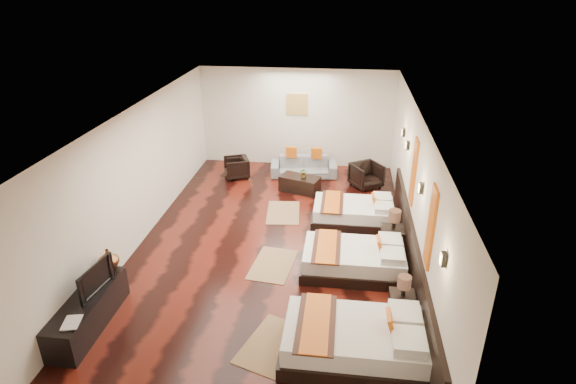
# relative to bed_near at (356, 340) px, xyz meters

# --- Properties ---
(floor) EXTENTS (5.50, 9.50, 0.01)m
(floor) POSITION_rel_bed_near_xyz_m (-1.70, 2.86, -0.28)
(floor) COLOR black
(floor) RESTS_ON ground
(ceiling) EXTENTS (5.50, 9.50, 0.01)m
(ceiling) POSITION_rel_bed_near_xyz_m (-1.70, 2.86, 2.52)
(ceiling) COLOR white
(ceiling) RESTS_ON floor
(back_wall) EXTENTS (5.50, 0.01, 2.80)m
(back_wall) POSITION_rel_bed_near_xyz_m (-1.70, 7.61, 1.12)
(back_wall) COLOR silver
(back_wall) RESTS_ON floor
(left_wall) EXTENTS (0.01, 9.50, 2.80)m
(left_wall) POSITION_rel_bed_near_xyz_m (-4.45, 2.86, 1.12)
(left_wall) COLOR silver
(left_wall) RESTS_ON floor
(right_wall) EXTENTS (0.01, 9.50, 2.80)m
(right_wall) POSITION_rel_bed_near_xyz_m (1.05, 2.86, 1.12)
(right_wall) COLOR silver
(right_wall) RESTS_ON floor
(headboard_panel) EXTENTS (0.08, 6.60, 0.90)m
(headboard_panel) POSITION_rel_bed_near_xyz_m (1.01, 2.06, 0.17)
(headboard_panel) COLOR black
(headboard_panel) RESTS_ON floor
(bed_near) EXTENTS (2.12, 1.33, 0.81)m
(bed_near) POSITION_rel_bed_near_xyz_m (0.00, 0.00, 0.00)
(bed_near) COLOR black
(bed_near) RESTS_ON floor
(bed_mid) EXTENTS (1.95, 1.23, 0.75)m
(bed_mid) POSITION_rel_bed_near_xyz_m (-0.00, 2.21, -0.02)
(bed_mid) COLOR black
(bed_mid) RESTS_ON floor
(bed_far) EXTENTS (1.85, 1.16, 0.71)m
(bed_far) POSITION_rel_bed_near_xyz_m (-0.00, 4.17, -0.03)
(bed_far) COLOR black
(bed_far) RESTS_ON floor
(nightstand_a) EXTENTS (0.41, 0.41, 0.80)m
(nightstand_a) POSITION_rel_bed_near_xyz_m (0.75, 0.94, 0.01)
(nightstand_a) COLOR black
(nightstand_a) RESTS_ON floor
(nightstand_b) EXTENTS (0.46, 0.46, 0.91)m
(nightstand_b) POSITION_rel_bed_near_xyz_m (0.75, 3.04, 0.04)
(nightstand_b) COLOR black
(nightstand_b) RESTS_ON floor
(jute_mat_near) EXTENTS (1.10, 1.38, 0.01)m
(jute_mat_near) POSITION_rel_bed_near_xyz_m (-1.25, 0.05, -0.27)
(jute_mat_near) COLOR olive
(jute_mat_near) RESTS_ON floor
(jute_mat_mid) EXTENTS (0.89, 1.28, 0.01)m
(jute_mat_mid) POSITION_rel_bed_near_xyz_m (-1.57, 2.21, -0.27)
(jute_mat_mid) COLOR olive
(jute_mat_mid) RESTS_ON floor
(jute_mat_far) EXTENTS (0.86, 1.26, 0.01)m
(jute_mat_far) POSITION_rel_bed_near_xyz_m (-1.66, 4.42, -0.27)
(jute_mat_far) COLOR olive
(jute_mat_far) RESTS_ON floor
(tv_console) EXTENTS (0.50, 1.80, 0.55)m
(tv_console) POSITION_rel_bed_near_xyz_m (-4.20, 0.12, -0.00)
(tv_console) COLOR black
(tv_console) RESTS_ON floor
(tv) EXTENTS (0.23, 0.84, 0.48)m
(tv) POSITION_rel_bed_near_xyz_m (-4.15, 0.32, 0.51)
(tv) COLOR black
(tv) RESTS_ON tv_console
(book) EXTENTS (0.31, 0.37, 0.03)m
(book) POSITION_rel_bed_near_xyz_m (-4.20, -0.50, 0.29)
(book) COLOR black
(book) RESTS_ON tv_console
(figurine) EXTENTS (0.44, 0.44, 0.36)m
(figurine) POSITION_rel_bed_near_xyz_m (-4.20, 0.95, 0.46)
(figurine) COLOR brown
(figurine) RESTS_ON tv_console
(sofa) EXTENTS (1.87, 0.91, 0.53)m
(sofa) POSITION_rel_bed_near_xyz_m (-1.40, 6.74, -0.01)
(sofa) COLOR slate
(sofa) RESTS_ON floor
(armchair_left) EXTENTS (0.82, 0.81, 0.58)m
(armchair_left) POSITION_rel_bed_near_xyz_m (-3.22, 6.38, 0.01)
(armchair_left) COLOR black
(armchair_left) RESTS_ON floor
(armchair_right) EXTENTS (0.98, 0.98, 0.65)m
(armchair_right) POSITION_rel_bed_near_xyz_m (0.30, 6.16, 0.05)
(armchair_right) COLOR black
(armchair_right) RESTS_ON floor
(coffee_table) EXTENTS (1.11, 0.80, 0.40)m
(coffee_table) POSITION_rel_bed_near_xyz_m (-1.40, 5.69, -0.08)
(coffee_table) COLOR black
(coffee_table) RESTS_ON floor
(table_plant) EXTENTS (0.23, 0.20, 0.26)m
(table_plant) POSITION_rel_bed_near_xyz_m (-1.30, 5.65, 0.25)
(table_plant) COLOR #20521B
(table_plant) RESTS_ON coffee_table
(orange_panel_a) EXTENTS (0.04, 0.40, 1.30)m
(orange_panel_a) POSITION_rel_bed_near_xyz_m (1.03, 0.96, 1.42)
(orange_panel_a) COLOR #D86014
(orange_panel_a) RESTS_ON right_wall
(orange_panel_b) EXTENTS (0.04, 0.40, 1.30)m
(orange_panel_b) POSITION_rel_bed_near_xyz_m (1.03, 3.16, 1.42)
(orange_panel_b) COLOR #D86014
(orange_panel_b) RESTS_ON right_wall
(sconce_near) EXTENTS (0.07, 0.12, 0.18)m
(sconce_near) POSITION_rel_bed_near_xyz_m (1.01, -0.14, 1.57)
(sconce_near) COLOR black
(sconce_near) RESTS_ON right_wall
(sconce_mid) EXTENTS (0.07, 0.12, 0.18)m
(sconce_mid) POSITION_rel_bed_near_xyz_m (1.01, 2.06, 1.57)
(sconce_mid) COLOR black
(sconce_mid) RESTS_ON right_wall
(sconce_far) EXTENTS (0.07, 0.12, 0.18)m
(sconce_far) POSITION_rel_bed_near_xyz_m (1.01, 4.26, 1.57)
(sconce_far) COLOR black
(sconce_far) RESTS_ON right_wall
(sconce_lounge) EXTENTS (0.07, 0.12, 0.18)m
(sconce_lounge) POSITION_rel_bed_near_xyz_m (1.01, 5.16, 1.57)
(sconce_lounge) COLOR black
(sconce_lounge) RESTS_ON right_wall
(gold_artwork) EXTENTS (0.60, 0.04, 0.60)m
(gold_artwork) POSITION_rel_bed_near_xyz_m (-1.70, 7.59, 1.52)
(gold_artwork) COLOR #AD873F
(gold_artwork) RESTS_ON back_wall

